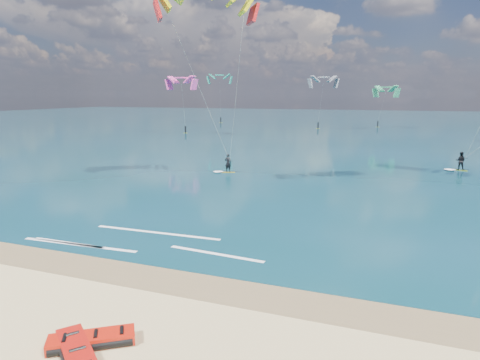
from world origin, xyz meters
name	(u,v)px	position (x,y,z in m)	size (l,w,h in m)	color
ground	(297,157)	(0.00, 40.00, 0.00)	(320.00, 320.00, 0.00)	tan
wet_sand_strip	(106,269)	(0.00, 3.00, 0.00)	(320.00, 2.40, 0.01)	brown
sea	(353,124)	(0.00, 104.00, 0.02)	(320.00, 200.00, 0.04)	#0B373E
packed_kite_left	(92,345)	(3.29, -1.96, 0.00)	(2.78, 1.12, 0.41)	red
packed_kite_mid	(77,358)	(3.34, -2.65, 0.00)	(2.85, 1.12, 0.41)	red
kitesurfer_main	(218,80)	(-3.28, 23.11, 8.76)	(7.84, 10.24, 16.90)	yellow
shoreline_foam	(131,242)	(-0.99, 6.28, 0.04)	(12.89, 3.66, 0.01)	white
distant_kites	(313,105)	(-5.51, 77.37, 5.38)	(72.40, 33.67, 12.31)	red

